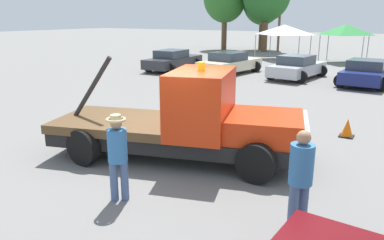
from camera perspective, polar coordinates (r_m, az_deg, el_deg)
name	(u,v)px	position (r m, az deg, el deg)	size (l,w,h in m)	color
ground_plane	(175,157)	(9.59, -2.57, -5.64)	(160.00, 160.00, 0.00)	slate
tow_truck	(190,122)	(9.19, -0.34, -0.33)	(6.55, 3.74, 2.51)	black
person_near_truck	(301,174)	(6.32, 16.23, -7.95)	(0.39, 0.39, 1.75)	#475B84
person_at_hood	(118,151)	(7.20, -11.27, -4.65)	(0.38, 0.38, 1.72)	#475B84
parked_car_charcoal	(173,60)	(25.19, -2.92, 9.09)	(2.42, 4.88, 1.34)	#2D2D33
parked_car_cream	(230,63)	(23.66, 5.76, 8.62)	(2.93, 4.87, 1.34)	beige
parked_car_silver	(297,67)	(22.45, 15.72, 7.75)	(2.78, 4.59, 1.34)	#B7B7BC
parked_car_navy	(367,73)	(21.43, 25.08, 6.53)	(2.70, 4.35, 1.34)	navy
canopy_tent_white	(284,30)	(32.52, 13.91, 13.22)	(3.63, 3.63, 2.80)	#9E9EA3
canopy_tent_green	(346,30)	(31.47, 22.40, 12.61)	(3.10, 3.10, 2.90)	#9E9EA3
tree_right	(263,2)	(41.39, 10.74, 17.31)	(4.12, 4.12, 7.36)	brown
traffic_cone	(347,129)	(11.99, 22.58, -1.21)	(0.40, 0.40, 0.55)	black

